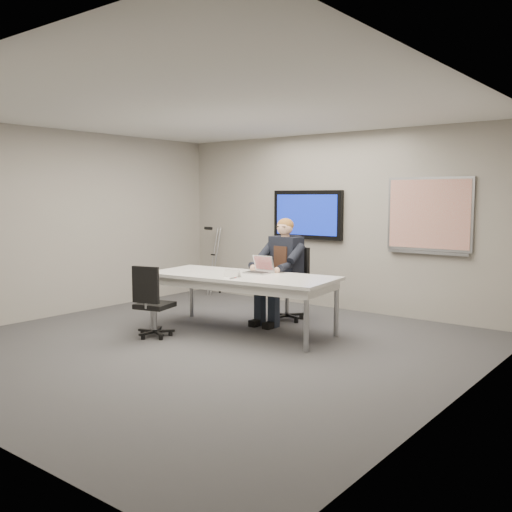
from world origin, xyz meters
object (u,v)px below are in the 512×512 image
Objects in this scene: conference_table at (241,281)px; office_chair_far at (290,297)px; office_chair_near at (153,315)px; seated_person at (278,281)px; laptop at (260,269)px.

conference_table is 1.09m from office_chair_far.
conference_table is 2.80× the size of office_chair_near.
office_chair_far reaches higher than office_chair_near.
seated_person is at bearing -129.29° from office_chair_near.
office_chair_far is 1.14× the size of office_chair_near.
office_chair_far is at bearing 91.81° from laptop.
office_chair_far is 0.38m from seated_person.
laptop reaches higher than office_chair_near.
office_chair_far is 0.72× the size of seated_person.
office_chair_near is at bearing -108.72° from seated_person.
conference_table is 8.04× the size of laptop.
office_chair_near is 0.63× the size of seated_person.
laptop is (0.04, -0.48, 0.23)m from seated_person.
seated_person reaches higher than laptop.
office_chair_near is at bearing -134.55° from conference_table.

